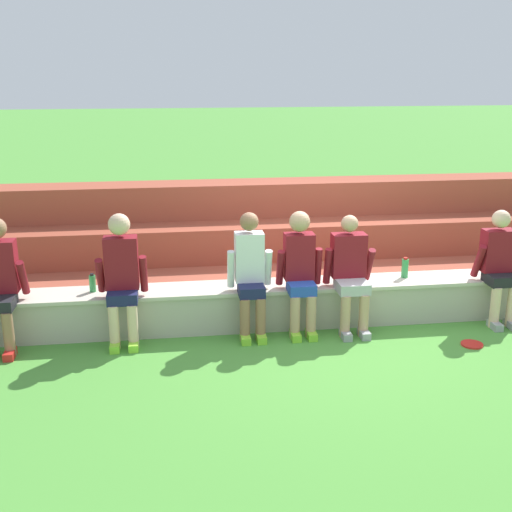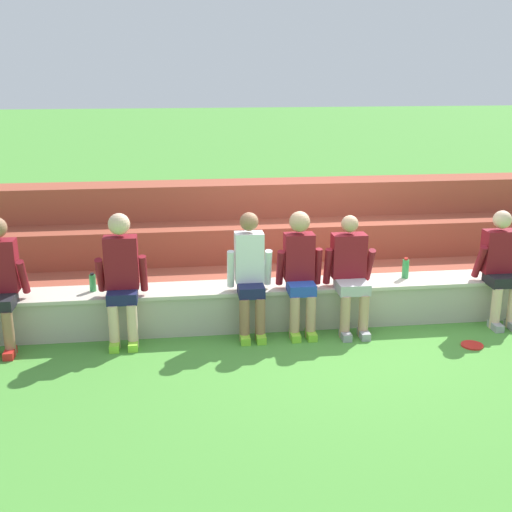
% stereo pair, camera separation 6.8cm
% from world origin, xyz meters
% --- Properties ---
extents(ground_plane, '(80.00, 80.00, 0.00)m').
position_xyz_m(ground_plane, '(0.00, 0.00, 0.00)').
color(ground_plane, '#4C9338').
extents(stone_seating_wall, '(9.13, 0.50, 0.48)m').
position_xyz_m(stone_seating_wall, '(0.00, 0.23, 0.26)').
color(stone_seating_wall, '#B7AF9E').
rests_on(stone_seating_wall, ground).
extents(brick_bleachers, '(10.84, 1.67, 1.36)m').
position_xyz_m(brick_bleachers, '(0.00, 1.59, 0.53)').
color(brick_bleachers, '#A04A35').
rests_on(brick_bleachers, ground).
extents(person_left_of_center, '(0.53, 0.51, 1.40)m').
position_xyz_m(person_left_of_center, '(-2.38, -0.01, 0.75)').
color(person_left_of_center, beige).
rests_on(person_left_of_center, ground).
extents(person_center, '(0.49, 0.53, 1.36)m').
position_xyz_m(person_center, '(-1.02, 0.01, 0.72)').
color(person_center, '#996B4C').
rests_on(person_center, ground).
extents(person_right_of_center, '(0.50, 0.54, 1.35)m').
position_xyz_m(person_right_of_center, '(-0.47, 0.02, 0.73)').
color(person_right_of_center, tan).
rests_on(person_right_of_center, ground).
extents(person_far_right, '(0.56, 0.59, 1.29)m').
position_xyz_m(person_far_right, '(0.10, 0.00, 0.68)').
color(person_far_right, tan).
rests_on(person_far_right, ground).
extents(person_rightmost_edge, '(0.54, 0.51, 1.31)m').
position_xyz_m(person_rightmost_edge, '(1.84, -0.02, 0.70)').
color(person_rightmost_edge, beige).
rests_on(person_rightmost_edge, ground).
extents(water_bottle_near_right, '(0.08, 0.08, 0.24)m').
position_xyz_m(water_bottle_near_right, '(0.84, 0.28, 0.60)').
color(water_bottle_near_right, green).
rests_on(water_bottle_near_right, stone_seating_wall).
extents(water_bottle_center_gap, '(0.07, 0.07, 0.21)m').
position_xyz_m(water_bottle_center_gap, '(-2.72, 0.27, 0.58)').
color(water_bottle_center_gap, green).
rests_on(water_bottle_center_gap, stone_seating_wall).
extents(frisbee, '(0.23, 0.23, 0.02)m').
position_xyz_m(frisbee, '(1.28, -0.63, 0.01)').
color(frisbee, red).
rests_on(frisbee, ground).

